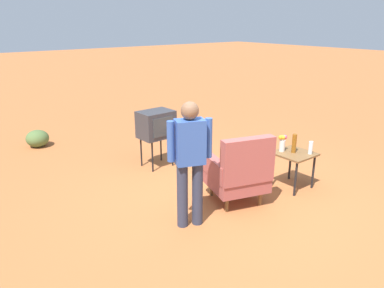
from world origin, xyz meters
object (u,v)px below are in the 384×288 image
object	(u,v)px
side_table	(294,158)
tv_on_stand	(156,125)
bottle_short_clear	(311,148)
armchair	(239,171)
flower_vase	(282,142)
bottle_tall_amber	(294,143)
person_standing	(190,157)

from	to	relation	value
side_table	tv_on_stand	xyz separation A→B (m)	(1.20, -2.09, 0.28)
tv_on_stand	bottle_short_clear	xyz separation A→B (m)	(-1.35, 2.27, -0.10)
tv_on_stand	bottle_short_clear	size ratio (longest dim) A/B	5.15
armchair	flower_vase	size ratio (longest dim) A/B	4.00
side_table	bottle_tall_amber	xyz separation A→B (m)	(0.00, -0.02, 0.23)
armchair	bottle_tall_amber	distance (m)	1.09
side_table	flower_vase	size ratio (longest dim) A/B	2.20
armchair	person_standing	distance (m)	1.02
flower_vase	person_standing	bearing A→B (deg)	2.02
bottle_short_clear	bottle_tall_amber	bearing A→B (deg)	-52.68
tv_on_stand	person_standing	world-z (taller)	person_standing
person_standing	flower_vase	bearing A→B (deg)	-177.98
bottle_short_clear	armchair	bearing A→B (deg)	-14.69
person_standing	bottle_tall_amber	world-z (taller)	person_standing
armchair	bottle_tall_amber	world-z (taller)	armchair
person_standing	bottle_short_clear	bearing A→B (deg)	172.47
bottle_tall_amber	bottle_short_clear	xyz separation A→B (m)	(-0.15, 0.20, -0.05)
armchair	person_standing	size ratio (longest dim) A/B	0.65
bottle_tall_amber	bottle_short_clear	size ratio (longest dim) A/B	1.50
side_table	bottle_tall_amber	distance (m)	0.23
bottle_short_clear	side_table	bearing A→B (deg)	-50.35
person_standing	bottle_tall_amber	bearing A→B (deg)	177.59
armchair	bottle_tall_amber	xyz separation A→B (m)	(-1.06, 0.12, 0.24)
tv_on_stand	flower_vase	size ratio (longest dim) A/B	3.89
bottle_tall_amber	side_table	bearing A→B (deg)	97.31
side_table	flower_vase	distance (m)	0.30
armchair	side_table	world-z (taller)	armchair
armchair	bottle_short_clear	size ratio (longest dim) A/B	5.30
side_table	bottle_tall_amber	bearing A→B (deg)	-82.69
armchair	side_table	size ratio (longest dim) A/B	1.82
person_standing	bottle_short_clear	xyz separation A→B (m)	(-2.13, 0.28, -0.25)
tv_on_stand	side_table	bearing A→B (deg)	119.88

